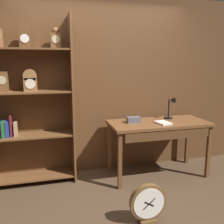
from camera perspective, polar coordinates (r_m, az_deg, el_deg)
ground_plane at (r=2.93m, az=3.69°, el=-23.05°), size 10.00×10.00×0.00m
back_wood_panel at (r=3.73m, az=-2.61°, el=5.91°), size 4.80×0.05×2.60m
bookshelf at (r=3.48m, az=-18.78°, el=2.74°), size 1.12×0.35×2.27m
workbench at (r=3.64m, az=10.80°, el=-3.71°), size 1.43×0.66×0.81m
desk_lamp at (r=3.84m, az=13.59°, el=1.31°), size 0.17×0.17×0.36m
toolbox_small at (r=3.54m, az=4.93°, el=-1.79°), size 0.19×0.11×0.08m
open_repair_manual at (r=3.54m, az=11.66°, el=-2.45°), size 0.20×0.25×0.02m
round_clock_large at (r=2.76m, az=8.23°, el=-20.10°), size 0.39×0.11×0.43m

